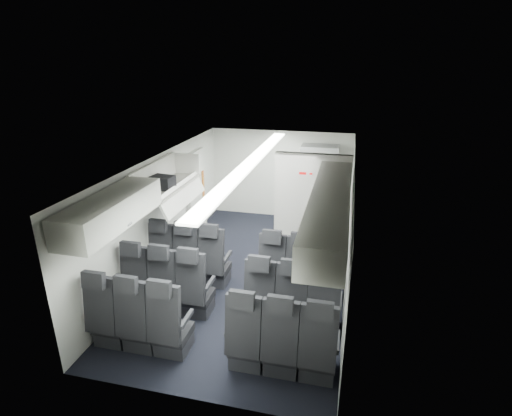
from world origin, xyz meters
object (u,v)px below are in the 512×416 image
at_px(seat_row_front, 243,268).
at_px(seat_row_mid, 228,296).
at_px(galley_unit, 318,185).
at_px(boarding_door, 196,193).
at_px(flight_attendant, 290,204).
at_px(carry_on_bag, 163,182).
at_px(seat_row_rear, 207,334).

bearing_deg(seat_row_front, seat_row_mid, -90.00).
relative_size(galley_unit, boarding_door, 1.02).
relative_size(seat_row_front, boarding_door, 1.79).
relative_size(seat_row_front, galley_unit, 1.75).
xyz_separation_m(seat_row_mid, flight_attendant, (0.44, 3.21, 0.38)).
bearing_deg(carry_on_bag, seat_row_rear, -45.89).
xyz_separation_m(galley_unit, carry_on_bag, (-2.36, -3.17, 0.85)).
distance_m(seat_row_rear, carry_on_bag, 2.73).
bearing_deg(seat_row_rear, galley_unit, 79.35).
bearing_deg(galley_unit, boarding_door, -155.72).
bearing_deg(carry_on_bag, seat_row_mid, -27.61).
bearing_deg(seat_row_mid, seat_row_rear, -90.00).
height_order(seat_row_rear, galley_unit, galley_unit).
height_order(seat_row_front, boarding_door, boarding_door).
xyz_separation_m(galley_unit, flight_attendant, (-0.51, -0.94, -0.17)).
height_order(seat_row_front, seat_row_rear, same).
xyz_separation_m(seat_row_front, flight_attendant, (0.44, 2.31, 0.38)).
distance_m(boarding_door, carry_on_bag, 2.18).
xyz_separation_m(seat_row_mid, carry_on_bag, (-1.41, 0.98, 1.39)).
bearing_deg(carry_on_bag, seat_row_front, 3.97).
bearing_deg(galley_unit, carry_on_bag, -126.62).
bearing_deg(seat_row_rear, boarding_door, 112.87).
distance_m(galley_unit, carry_on_bag, 4.04).
relative_size(boarding_door, carry_on_bag, 5.04).
height_order(seat_row_mid, carry_on_bag, carry_on_bag).
bearing_deg(galley_unit, seat_row_front, -106.28).
height_order(seat_row_front, flight_attendant, flight_attendant).
xyz_separation_m(seat_row_mid, galley_unit, (0.95, 4.15, 0.55)).
distance_m(seat_row_rear, galley_unit, 5.17).
bearing_deg(seat_row_rear, seat_row_mid, 90.00).
bearing_deg(carry_on_bag, boarding_door, 104.06).
height_order(seat_row_front, galley_unit, galley_unit).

